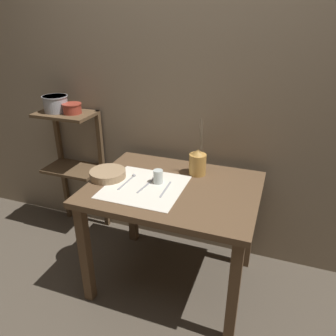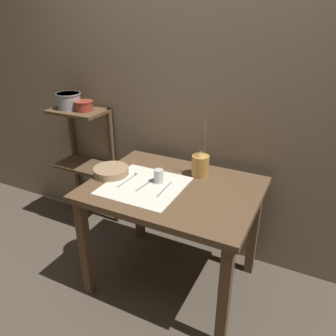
% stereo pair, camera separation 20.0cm
% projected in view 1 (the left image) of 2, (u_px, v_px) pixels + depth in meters
% --- Properties ---
extents(ground_plane, '(12.00, 12.00, 0.00)m').
position_uv_depth(ground_plane, '(173.00, 279.00, 2.38)').
color(ground_plane, brown).
extents(stone_wall_back, '(7.00, 0.06, 2.40)m').
position_uv_depth(stone_wall_back, '(198.00, 100.00, 2.30)').
color(stone_wall_back, gray).
rests_on(stone_wall_back, ground_plane).
extents(wooden_table, '(1.06, 0.80, 0.77)m').
position_uv_depth(wooden_table, '(173.00, 201.00, 2.09)').
color(wooden_table, brown).
rests_on(wooden_table, ground_plane).
extents(wooden_shelf_unit, '(0.45, 0.28, 1.06)m').
position_uv_depth(wooden_shelf_unit, '(73.00, 151.00, 2.68)').
color(wooden_shelf_unit, brown).
rests_on(wooden_shelf_unit, ground_plane).
extents(linen_cloth, '(0.48, 0.47, 0.00)m').
position_uv_depth(linen_cloth, '(145.00, 187.00, 2.04)').
color(linen_cloth, silver).
rests_on(linen_cloth, wooden_table).
extents(pitcher_with_flowers, '(0.11, 0.11, 0.39)m').
position_uv_depth(pitcher_with_flowers, '(198.00, 163.00, 2.17)').
color(pitcher_with_flowers, '#B7843D').
rests_on(pitcher_with_flowers, wooden_table).
extents(wooden_bowl, '(0.23, 0.23, 0.05)m').
position_uv_depth(wooden_bowl, '(108.00, 174.00, 2.14)').
color(wooden_bowl, '#9E7F5B').
rests_on(wooden_bowl, wooden_table).
extents(glass_tumbler_near, '(0.06, 0.06, 0.09)m').
position_uv_depth(glass_tumbler_near, '(158.00, 177.00, 2.06)').
color(glass_tumbler_near, silver).
rests_on(glass_tumbler_near, wooden_table).
extents(spoon_outer, '(0.03, 0.22, 0.02)m').
position_uv_depth(spoon_outer, '(131.00, 178.00, 2.13)').
color(spoon_outer, '#939399').
rests_on(spoon_outer, wooden_table).
extents(spoon_inner, '(0.04, 0.21, 0.02)m').
position_uv_depth(spoon_inner, '(151.00, 182.00, 2.09)').
color(spoon_inner, '#939399').
rests_on(spoon_inner, wooden_table).
extents(knife_center, '(0.02, 0.20, 0.00)m').
position_uv_depth(knife_center, '(166.00, 189.00, 2.00)').
color(knife_center, '#939399').
rests_on(knife_center, wooden_table).
extents(metal_pot_large, '(0.19, 0.19, 0.12)m').
position_uv_depth(metal_pot_large, '(56.00, 103.00, 2.50)').
color(metal_pot_large, '#939399').
rests_on(metal_pot_large, wooden_shelf_unit).
extents(metal_pot_small, '(0.14, 0.14, 0.08)m').
position_uv_depth(metal_pot_small, '(72.00, 108.00, 2.46)').
color(metal_pot_small, '#9E3828').
rests_on(metal_pot_small, wooden_shelf_unit).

